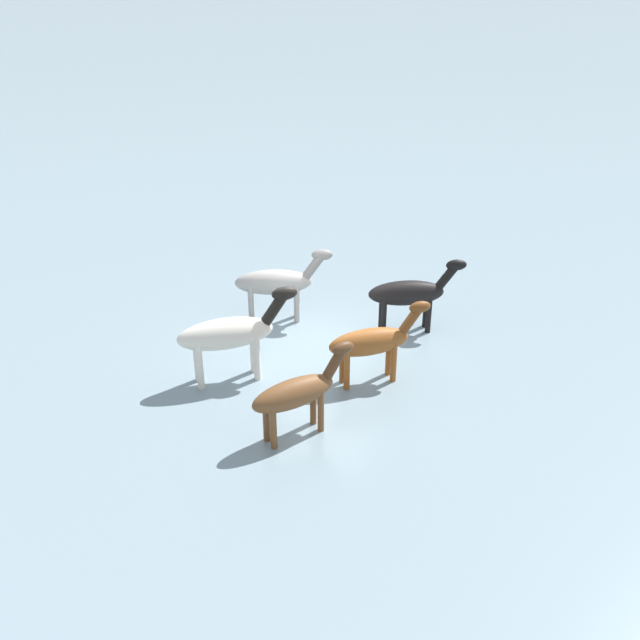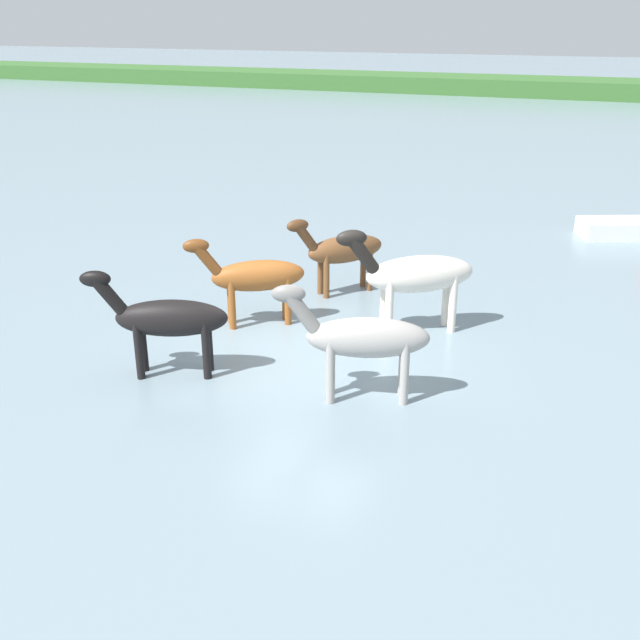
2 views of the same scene
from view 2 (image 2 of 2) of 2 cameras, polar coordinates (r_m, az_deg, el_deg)
ground_plane at (r=13.14m, az=-1.04°, el=-2.69°), size 214.38×214.38×0.00m
distant_shoreline at (r=59.99m, az=17.74°, el=16.09°), size 192.95×6.00×2.40m
horse_rear_stallion at (r=11.27m, az=3.26°, el=-1.39°), size 2.39×1.17×1.87m
horse_mid_herd at (r=14.15m, az=-5.09°, el=3.36°), size 2.09×1.56×1.77m
horse_dark_mare at (r=15.78m, az=1.71°, el=5.41°), size 1.76×1.90×1.74m
horse_pinto_flank at (r=13.81m, az=7.30°, el=3.46°), size 2.43×1.80×2.05m
horse_lead at (r=12.30m, az=-11.70°, el=0.11°), size 2.30×1.22×1.82m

